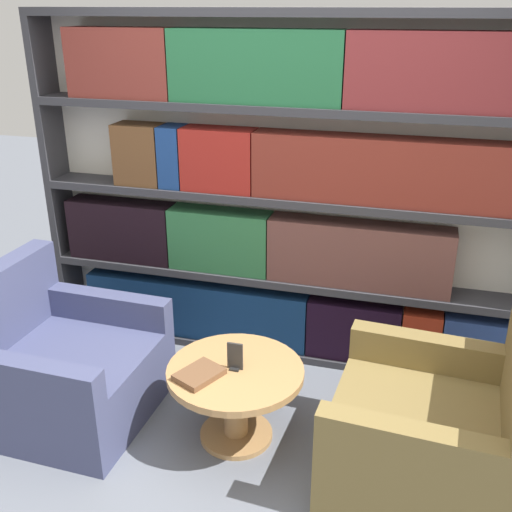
# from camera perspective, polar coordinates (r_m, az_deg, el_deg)

# --- Properties ---
(ground_plane) EXTENTS (14.00, 14.00, 0.00)m
(ground_plane) POSITION_cam_1_polar(r_m,az_deg,el_deg) (3.31, -3.04, -19.47)
(ground_plane) COLOR slate
(bookshelf) EXTENTS (3.24, 0.30, 2.21)m
(bookshelf) POSITION_cam_1_polar(r_m,az_deg,el_deg) (3.81, 2.63, 5.30)
(bookshelf) COLOR silver
(bookshelf) RESTS_ON ground_plane
(armchair_left) EXTENTS (0.95, 0.93, 0.87)m
(armchair_left) POSITION_cam_1_polar(r_m,az_deg,el_deg) (3.70, -18.07, -10.09)
(armchair_left) COLOR #42476B
(armchair_left) RESTS_ON ground_plane
(armchair_right) EXTENTS (0.99, 0.97, 0.87)m
(armchair_right) POSITION_cam_1_polar(r_m,az_deg,el_deg) (3.19, 16.82, -15.87)
(armchair_right) COLOR olive
(armchair_right) RESTS_ON ground_plane
(coffee_table) EXTENTS (0.73, 0.73, 0.44)m
(coffee_table) POSITION_cam_1_polar(r_m,az_deg,el_deg) (3.30, -1.95, -12.50)
(coffee_table) COLOR #AD7F4C
(coffee_table) RESTS_ON ground_plane
(table_sign) EXTENTS (0.08, 0.06, 0.15)m
(table_sign) POSITION_cam_1_polar(r_m,az_deg,el_deg) (3.20, -2.00, -9.69)
(table_sign) COLOR black
(table_sign) RESTS_ON coffee_table
(stray_book) EXTENTS (0.26, 0.29, 0.03)m
(stray_book) POSITION_cam_1_polar(r_m,az_deg,el_deg) (3.17, -5.43, -11.16)
(stray_book) COLOR brown
(stray_book) RESTS_ON coffee_table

